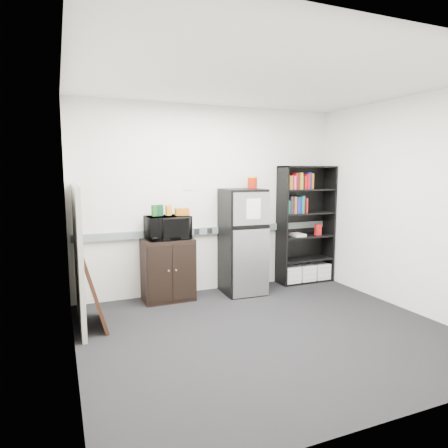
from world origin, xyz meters
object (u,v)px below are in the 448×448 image
object	(u,v)px
bookshelf	(306,225)
cabinet	(168,270)
refrigerator	(243,241)
cubicle_partition	(78,255)
microwave	(168,227)

from	to	relation	value
bookshelf	cabinet	distance (m)	2.32
cabinet	refrigerator	bearing A→B (deg)	-4.19
cubicle_partition	cabinet	world-z (taller)	cubicle_partition
cabinet	microwave	world-z (taller)	microwave
cubicle_partition	microwave	bearing A→B (deg)	19.19
bookshelf	cabinet	size ratio (longest dim) A/B	2.16
bookshelf	cubicle_partition	xyz separation A→B (m)	(-3.43, -0.49, -0.10)
cubicle_partition	microwave	distance (m)	1.25
microwave	cabinet	bearing A→B (deg)	86.71
cabinet	refrigerator	xyz separation A→B (m)	(1.09, -0.08, 0.33)
bookshelf	cubicle_partition	size ratio (longest dim) A/B	1.14
microwave	bookshelf	bearing A→B (deg)	-1.26
cubicle_partition	microwave	world-z (taller)	cubicle_partition
cabinet	refrigerator	distance (m)	1.14
bookshelf	cubicle_partition	world-z (taller)	bookshelf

